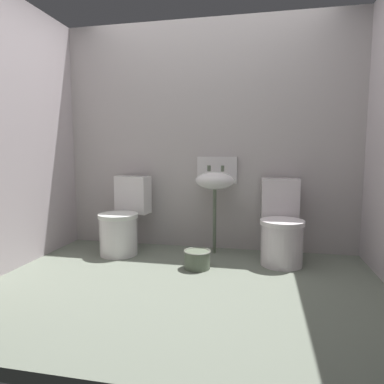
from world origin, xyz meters
The scene contains 7 objects.
ground_plane centered at (0.00, 0.00, -0.04)m, with size 3.51×2.48×0.08m, color slate.
wall_back centered at (0.00, 1.09, 1.20)m, with size 3.51×0.10×2.40m, color #B6AEAE.
wall_left centered at (-1.60, 0.10, 1.20)m, with size 0.10×2.28×2.40m, color #B5A9AE.
toilet_left centered at (-0.82, 0.69, 0.32)m, with size 0.47×0.64×0.78m.
toilet_right centered at (0.77, 0.69, 0.32)m, with size 0.42×0.61×0.78m.
sink centered at (0.11, 0.88, 0.75)m, with size 0.42×0.35×0.99m.
bucket centered at (0.03, 0.35, 0.09)m, with size 0.24×0.24×0.17m.
Camera 1 is at (0.59, -2.57, 1.04)m, focal length 32.06 mm.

